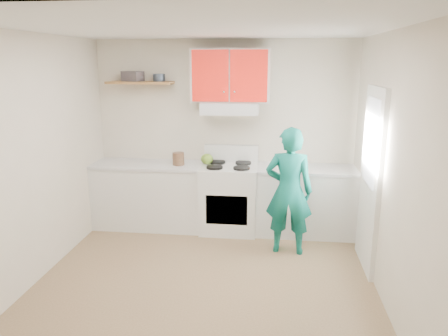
# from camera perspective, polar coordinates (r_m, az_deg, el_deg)

# --- Properties ---
(floor) EXTENTS (3.80, 3.80, 0.00)m
(floor) POSITION_cam_1_polar(r_m,az_deg,el_deg) (4.72, -2.69, -15.29)
(floor) COLOR brown
(floor) RESTS_ON ground
(ceiling) EXTENTS (3.60, 3.80, 0.04)m
(ceiling) POSITION_cam_1_polar(r_m,az_deg,el_deg) (4.12, -3.13, 18.06)
(ceiling) COLOR white
(ceiling) RESTS_ON floor
(back_wall) EXTENTS (3.60, 0.04, 2.60)m
(back_wall) POSITION_cam_1_polar(r_m,az_deg,el_deg) (6.08, 0.09, 4.49)
(back_wall) COLOR beige
(back_wall) RESTS_ON floor
(front_wall) EXTENTS (3.60, 0.04, 2.60)m
(front_wall) POSITION_cam_1_polar(r_m,az_deg,el_deg) (2.48, -10.33, -10.25)
(front_wall) COLOR beige
(front_wall) RESTS_ON floor
(left_wall) EXTENTS (0.04, 3.80, 2.60)m
(left_wall) POSITION_cam_1_polar(r_m,az_deg,el_deg) (4.87, -24.28, 0.81)
(left_wall) COLOR beige
(left_wall) RESTS_ON floor
(right_wall) EXTENTS (0.04, 3.80, 2.60)m
(right_wall) POSITION_cam_1_polar(r_m,az_deg,el_deg) (4.32, 21.36, -0.46)
(right_wall) COLOR beige
(right_wall) RESTS_ON floor
(door) EXTENTS (0.05, 0.85, 2.05)m
(door) POSITION_cam_1_polar(r_m,az_deg,el_deg) (5.04, 18.89, -1.50)
(door) COLOR white
(door) RESTS_ON floor
(door_glass) EXTENTS (0.01, 0.55, 0.95)m
(door_glass) POSITION_cam_1_polar(r_m,az_deg,el_deg) (4.94, 18.97, 3.26)
(door_glass) COLOR white
(door_glass) RESTS_ON door
(counter_left) EXTENTS (1.52, 0.60, 0.90)m
(counter_left) POSITION_cam_1_polar(r_m,az_deg,el_deg) (6.20, -9.85, -3.62)
(counter_left) COLOR silver
(counter_left) RESTS_ON floor
(counter_right) EXTENTS (1.32, 0.60, 0.90)m
(counter_right) POSITION_cam_1_polar(r_m,az_deg,el_deg) (5.97, 10.72, -4.36)
(counter_right) COLOR silver
(counter_right) RESTS_ON floor
(stove) EXTENTS (0.76, 0.65, 0.92)m
(stove) POSITION_cam_1_polar(r_m,az_deg,el_deg) (5.96, 0.69, -4.05)
(stove) COLOR white
(stove) RESTS_ON floor
(range_hood) EXTENTS (0.76, 0.44, 0.15)m
(range_hood) POSITION_cam_1_polar(r_m,az_deg,el_deg) (5.80, 0.83, 7.96)
(range_hood) COLOR silver
(range_hood) RESTS_ON back_wall
(upper_cabinets) EXTENTS (1.02, 0.33, 0.70)m
(upper_cabinets) POSITION_cam_1_polar(r_m,az_deg,el_deg) (5.82, 0.91, 12.18)
(upper_cabinets) COLOR red
(upper_cabinets) RESTS_ON back_wall
(shelf) EXTENTS (0.90, 0.30, 0.04)m
(shelf) POSITION_cam_1_polar(r_m,az_deg,el_deg) (6.10, -11.08, 11.07)
(shelf) COLOR brown
(shelf) RESTS_ON back_wall
(books) EXTENTS (0.31, 0.26, 0.13)m
(books) POSITION_cam_1_polar(r_m,az_deg,el_deg) (6.11, -12.03, 11.83)
(books) COLOR #433B3E
(books) RESTS_ON shelf
(tin) EXTENTS (0.17, 0.17, 0.10)m
(tin) POSITION_cam_1_polar(r_m,az_deg,el_deg) (6.03, -8.61, 11.78)
(tin) COLOR #333D4C
(tin) RESTS_ON shelf
(kettle) EXTENTS (0.22, 0.22, 0.15)m
(kettle) POSITION_cam_1_polar(r_m,az_deg,el_deg) (5.94, -2.29, 1.22)
(kettle) COLOR olive
(kettle) RESTS_ON stove
(crock) EXTENTS (0.20, 0.20, 0.19)m
(crock) POSITION_cam_1_polar(r_m,az_deg,el_deg) (5.91, -6.07, 1.12)
(crock) COLOR #4E3422
(crock) RESTS_ON counter_left
(cutting_board) EXTENTS (0.37, 0.31, 0.02)m
(cutting_board) POSITION_cam_1_polar(r_m,az_deg,el_deg) (5.85, 10.49, -0.06)
(cutting_board) COLOR olive
(cutting_board) RESTS_ON counter_right
(silicone_mat) EXTENTS (0.29, 0.24, 0.01)m
(silicone_mat) POSITION_cam_1_polar(r_m,az_deg,el_deg) (5.83, 14.42, -0.38)
(silicone_mat) COLOR red
(silicone_mat) RESTS_ON counter_right
(person) EXTENTS (0.60, 0.42, 1.57)m
(person) POSITION_cam_1_polar(r_m,az_deg,el_deg) (5.24, 8.61, -3.05)
(person) COLOR #0A6156
(person) RESTS_ON floor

